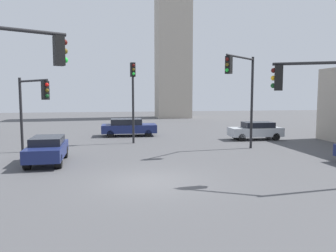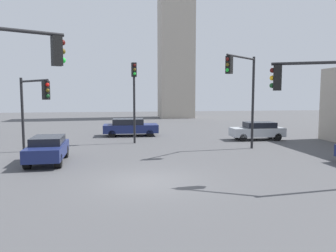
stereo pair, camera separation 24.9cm
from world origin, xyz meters
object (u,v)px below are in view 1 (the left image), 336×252
at_px(traffic_light_1, 33,99).
at_px(traffic_light_4, 242,83).
at_px(traffic_light_0, 318,94).
at_px(traffic_light_3, 133,88).
at_px(car_0, 47,149).
at_px(car_1, 256,130).
at_px(car_3, 128,127).

height_order(traffic_light_1, traffic_light_4, traffic_light_4).
bearing_deg(traffic_light_0, traffic_light_3, -35.19).
height_order(traffic_light_0, car_0, traffic_light_0).
xyz_separation_m(traffic_light_3, car_0, (-4.78, -6.14, -3.24)).
height_order(traffic_light_0, traffic_light_4, traffic_light_4).
bearing_deg(car_0, traffic_light_4, 96.68).
height_order(traffic_light_0, car_1, traffic_light_0).
xyz_separation_m(traffic_light_0, traffic_light_3, (-6.43, 11.98, 0.43)).
bearing_deg(traffic_light_4, car_3, -94.64).
bearing_deg(traffic_light_1, traffic_light_0, 18.88).
relative_size(traffic_light_3, traffic_light_4, 0.97).
bearing_deg(car_1, traffic_light_4, 57.63).
bearing_deg(car_1, car_3, -20.70).
distance_m(traffic_light_0, traffic_light_1, 14.75).
bearing_deg(traffic_light_4, traffic_light_0, 48.83).
relative_size(traffic_light_4, car_1, 1.45).
distance_m(traffic_light_3, traffic_light_4, 7.77).
bearing_deg(car_3, car_1, -21.03).
relative_size(traffic_light_1, car_0, 1.14).
height_order(car_1, car_3, car_3).
relative_size(traffic_light_0, car_0, 1.25).
relative_size(traffic_light_4, car_0, 1.49).
bearing_deg(car_0, car_3, 154.08).
distance_m(traffic_light_1, traffic_light_3, 7.10).
bearing_deg(traffic_light_0, car_0, -0.91).
xyz_separation_m(traffic_light_3, car_1, (9.51, 0.29, -3.25)).
xyz_separation_m(traffic_light_1, traffic_light_4, (12.26, -0.57, 0.99)).
distance_m(traffic_light_1, car_0, 3.56).
relative_size(car_0, car_3, 0.86).
bearing_deg(car_3, traffic_light_3, -86.56).
distance_m(car_0, car_1, 15.67).
distance_m(traffic_light_1, car_3, 10.21).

